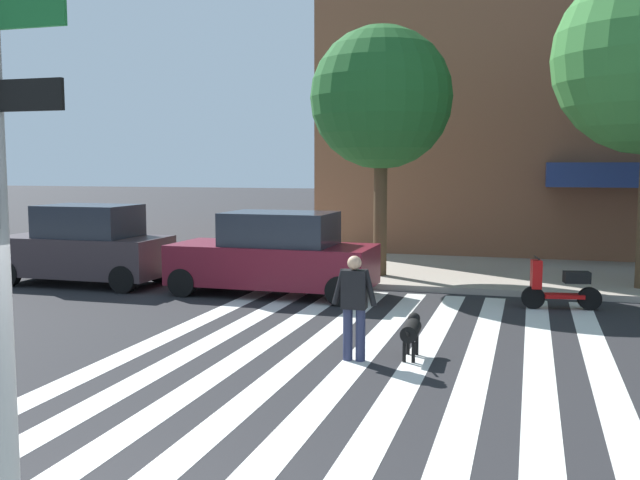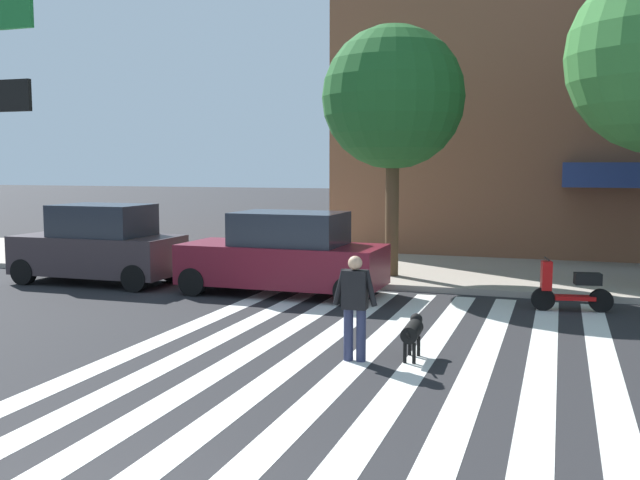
% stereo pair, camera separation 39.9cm
% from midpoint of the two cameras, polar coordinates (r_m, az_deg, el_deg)
% --- Properties ---
extents(ground_plane, '(160.00, 160.00, 0.00)m').
position_cam_midpoint_polar(ground_plane, '(11.49, 0.45, -9.22)').
color(ground_plane, '#232326').
extents(sidewalk_far, '(80.00, 6.00, 0.15)m').
position_cam_midpoint_polar(sidewalk_far, '(20.23, 8.63, -2.44)').
color(sidewalk_far, '#9D9285').
rests_on(sidewalk_far, ground_plane).
extents(crosswalk_stripes, '(7.65, 11.76, 0.01)m').
position_cam_midpoint_polar(crosswalk_stripes, '(11.28, 4.20, -9.50)').
color(crosswalk_stripes, silver).
rests_on(crosswalk_stripes, ground_plane).
extents(parked_car_near_curb, '(4.23, 1.95, 2.03)m').
position_cam_midpoint_polar(parked_car_near_curb, '(19.06, -16.66, -0.44)').
color(parked_car_near_curb, '#362C30').
rests_on(parked_car_near_curb, ground_plane).
extents(parked_car_behind_first, '(4.75, 2.01, 1.94)m').
position_cam_midpoint_polar(parked_car_behind_first, '(16.65, -2.19, -1.22)').
color(parked_car_behind_first, maroon).
rests_on(parked_car_behind_first, ground_plane).
extents(parked_scooter, '(1.63, 0.59, 1.11)m').
position_cam_midpoint_polar(parked_scooter, '(15.71, 20.21, -3.67)').
color(parked_scooter, black).
rests_on(parked_scooter, ground_plane).
extents(street_tree_nearest, '(3.65, 3.65, 6.42)m').
position_cam_midpoint_polar(street_tree_nearest, '(18.63, 6.50, 11.20)').
color(street_tree_nearest, '#4C3823').
rests_on(street_tree_nearest, sidewalk_far).
extents(pedestrian_dog_walker, '(0.71, 0.25, 1.64)m').
position_cam_midpoint_polar(pedestrian_dog_walker, '(10.99, 3.85, -4.97)').
color(pedestrian_dog_walker, '#282D4C').
rests_on(pedestrian_dog_walker, ground_plane).
extents(dog_on_leash, '(0.29, 1.06, 0.65)m').
position_cam_midpoint_polar(dog_on_leash, '(11.31, 8.44, -7.21)').
color(dog_on_leash, black).
rests_on(dog_on_leash, ground_plane).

